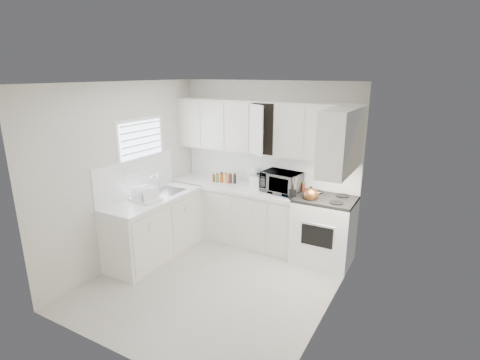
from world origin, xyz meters
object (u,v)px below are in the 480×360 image
Objects in this scene: tea_kettle at (311,194)px; dish_rack at (145,193)px; utensil_crock at (293,188)px; microwave at (281,180)px; rice_cooker at (258,181)px; stove at (325,221)px.

dish_rack is (-2.08, -1.09, -0.00)m from tea_kettle.
microwave is at bearing 140.17° from utensil_crock.
microwave is (-0.54, 0.21, 0.08)m from tea_kettle.
tea_kettle reaches higher than dish_rack.
stove is at bearing 9.83° from rice_cooker.
microwave reaches higher than stove.
stove is at bearing 4.05° from microwave.
tea_kettle is at bearing -138.86° from stove.
stove reaches higher than tea_kettle.
utensil_crock is (0.28, -0.23, -0.02)m from microwave.
stove is 0.49m from tea_kettle.
dish_rack is (-1.16, -1.28, -0.02)m from rice_cooker.
microwave is (-0.72, 0.05, 0.51)m from stove.
dish_rack is at bearing -132.10° from microwave.
microwave reaches higher than tea_kettle.
rice_cooker is 0.76× the size of utensil_crock.
dish_rack is at bearing -120.41° from rice_cooker.
rice_cooker is at bearing 177.76° from stove.
tea_kettle is 0.95m from rice_cooker.
stove reaches higher than dish_rack.
rice_cooker is 0.71m from utensil_crock.
utensil_crock is (0.67, -0.22, 0.04)m from rice_cooker.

